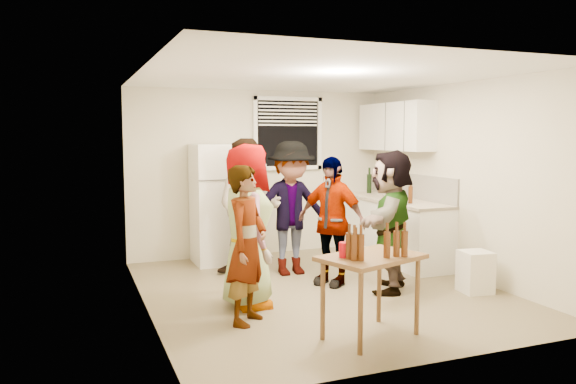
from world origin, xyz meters
name	(u,v)px	position (x,y,z in m)	size (l,w,h in m)	color
room	(320,291)	(0.00, 0.00, 0.00)	(4.00, 4.50, 2.50)	beige
window	(288,133)	(0.45, 2.21, 1.85)	(1.12, 0.10, 1.06)	white
refrigerator	(218,204)	(-0.75, 1.88, 0.85)	(0.70, 0.70, 1.70)	white
counter_lower	(393,230)	(1.70, 1.15, 0.43)	(0.60, 2.20, 0.86)	white
countertop	(394,200)	(1.70, 1.15, 0.88)	(0.64, 2.22, 0.04)	beige
backsplash	(411,186)	(1.99, 1.15, 1.08)	(0.03, 2.20, 0.36)	beige
upper_cabinets	(395,127)	(1.83, 1.35, 1.95)	(0.34, 1.60, 0.70)	white
kettle	(389,198)	(1.65, 1.20, 0.90)	(0.25, 0.21, 0.21)	silver
paper_towel	(396,199)	(1.68, 1.06, 0.90)	(0.12, 0.12, 0.26)	white
wine_bottle	(369,193)	(1.75, 1.96, 0.90)	(0.08, 0.08, 0.30)	black
beer_bottle_counter	(410,203)	(1.60, 0.57, 0.90)	(0.06, 0.06, 0.24)	#47230C
blue_cup	(403,205)	(1.44, 0.50, 0.90)	(0.09, 0.09, 0.12)	#0F48B1
picture_frame	(392,191)	(1.92, 1.54, 0.97)	(0.02, 0.17, 0.14)	tan
trash_bin	(475,271)	(1.65, -0.72, 0.25)	(0.33, 0.33, 0.49)	white
serving_table	(370,337)	(-0.21, -1.55, 0.00)	(0.90, 0.60, 0.76)	brown
beer_bottle_table	(355,260)	(-0.43, -1.66, 0.76)	(0.06, 0.06, 0.21)	#47230C
red_cup	(344,257)	(-0.47, -1.53, 0.76)	(0.10, 0.10, 0.13)	#B2050F
guest_grey	(248,306)	(-0.97, -0.25, 0.00)	(0.85, 1.74, 0.55)	gray
guest_stripe	(248,322)	(-1.13, -0.76, 0.00)	(0.56, 1.54, 0.37)	#141933
guest_back_left	(250,275)	(-0.57, 0.99, 0.00)	(0.87, 1.79, 0.68)	brown
guest_back_right	(291,274)	(-0.02, 0.87, 0.00)	(1.13, 1.75, 0.65)	#404046
guest_black	(331,284)	(0.24, 0.22, 0.00)	(0.92, 1.57, 0.38)	black
guest_orange	(389,290)	(0.77, -0.28, 0.00)	(1.54, 1.66, 0.49)	#CF7855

